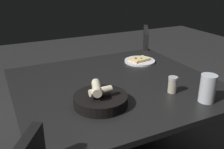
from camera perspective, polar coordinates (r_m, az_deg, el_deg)
name	(u,v)px	position (r m, az deg, el deg)	size (l,w,h in m)	color
dining_table	(116,90)	(1.57, 0.90, -3.56)	(1.19, 1.09, 0.70)	black
pizza_plate	(140,61)	(1.92, 6.23, 3.11)	(0.23, 0.23, 0.04)	white
bread_basket	(101,99)	(1.28, -2.55, -5.56)	(0.27, 0.27, 0.12)	black
beer_glass	(207,90)	(1.39, 20.61, -3.31)	(0.08, 0.08, 0.15)	silver
pepper_shaker	(172,86)	(1.45, 13.41, -2.42)	(0.05, 0.05, 0.09)	#BFB299
chair_near	(132,65)	(2.47, 4.49, 2.12)	(0.61, 0.61, 0.84)	#2D2D2D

